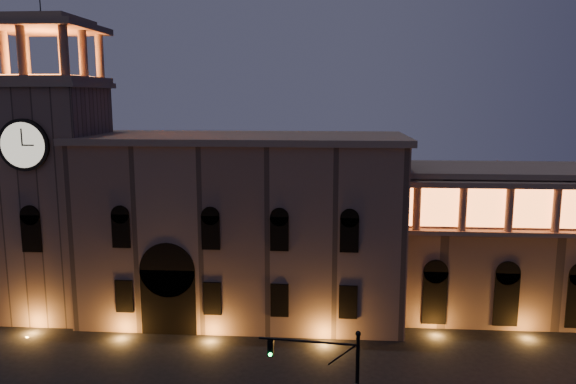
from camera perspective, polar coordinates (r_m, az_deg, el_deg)
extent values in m
cube|color=#785C4E|center=(54.99, -4.48, -3.69)|extent=(30.00, 12.00, 17.00)
cube|color=#866F5C|center=(53.65, -4.61, 5.49)|extent=(30.80, 12.80, 0.60)
cube|color=black|center=(52.78, -11.87, -10.69)|extent=(5.00, 1.40, 6.00)
cylinder|color=black|center=(51.83, -11.99, -7.58)|extent=(5.00, 1.40, 5.00)
cube|color=orange|center=(52.67, -11.92, -10.97)|extent=(4.20, 0.20, 5.00)
cube|color=#785C4E|center=(59.22, -22.66, -0.98)|extent=(9.00, 9.00, 22.00)
cube|color=#866F5C|center=(58.35, -23.38, 9.94)|extent=(9.80, 9.80, 0.50)
cylinder|color=black|center=(54.39, -25.28, 4.34)|extent=(4.60, 0.35, 4.60)
cylinder|color=beige|center=(54.26, -25.35, 4.33)|extent=(4.00, 0.12, 4.00)
cube|color=#866F5C|center=(58.37, -23.42, 10.43)|extent=(9.40, 9.40, 0.50)
cube|color=orange|center=(58.37, -23.44, 10.73)|extent=(6.80, 6.80, 0.15)
cylinder|color=#866F5C|center=(55.13, -25.44, 12.84)|extent=(0.76, 0.76, 4.20)
cylinder|color=#866F5C|center=(53.40, -21.80, 13.21)|extent=(0.76, 0.76, 4.20)
cylinder|color=#866F5C|center=(63.60, -25.06, 12.32)|extent=(0.76, 0.76, 4.20)
cylinder|color=#866F5C|center=(61.87, -21.91, 12.62)|extent=(0.76, 0.76, 4.20)
cylinder|color=#866F5C|center=(60.33, -18.59, 12.91)|extent=(0.76, 0.76, 4.20)
cylinder|color=#866F5C|center=(60.31, -26.85, 12.38)|extent=(0.76, 0.76, 4.20)
cylinder|color=#866F5C|center=(56.84, -20.09, 13.05)|extent=(0.76, 0.76, 4.20)
cube|color=#866F5C|center=(58.69, -23.74, 15.06)|extent=(9.80, 9.80, 0.60)
cube|color=#866F5C|center=(58.75, -23.78, 15.64)|extent=(7.50, 7.50, 0.60)
cylinder|color=#866F5C|center=(50.92, 12.95, -1.54)|extent=(0.70, 0.70, 4.00)
cylinder|color=#866F5C|center=(51.68, 17.34, -1.57)|extent=(0.70, 0.70, 4.00)
cylinder|color=#866F5C|center=(52.74, 21.58, -1.59)|extent=(0.70, 0.70, 4.00)
cylinder|color=#866F5C|center=(54.07, 25.63, -1.60)|extent=(0.70, 0.70, 4.00)
sphere|color=black|center=(32.60, 7.15, -14.09)|extent=(0.32, 0.32, 0.32)
cylinder|color=black|center=(33.11, 2.03, -14.93)|extent=(5.68, 0.70, 0.14)
cube|color=black|center=(33.68, -1.77, -15.55)|extent=(0.37, 0.35, 0.97)
cylinder|color=#0CE53F|center=(33.66, -1.83, -16.17)|extent=(0.21, 0.11, 0.20)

